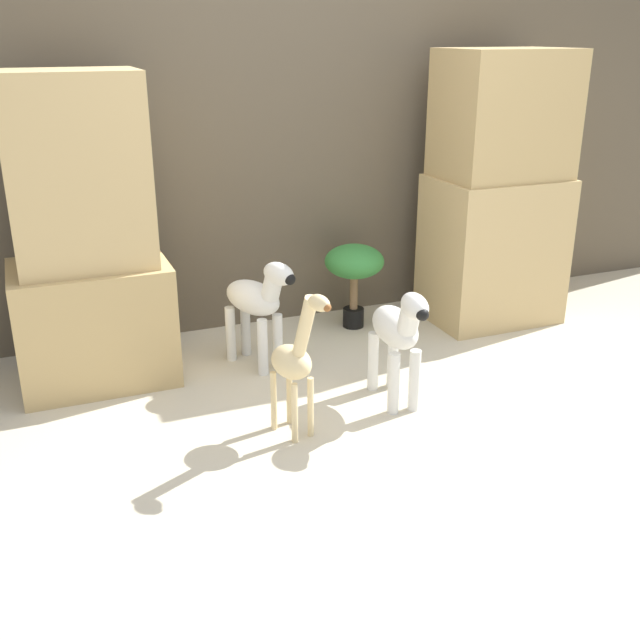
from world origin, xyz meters
TOP-DOWN VIEW (x-y plane):
  - ground_plane at (0.00, 0.00)m, footprint 14.00×14.00m
  - wall_back at (0.00, 1.59)m, footprint 6.40×0.08m
  - rock_pillar_left at (-1.11, 1.12)m, footprint 0.71×0.52m
  - rock_pillar_right at (1.11, 1.12)m, footprint 0.71×0.52m
  - zebra_right at (0.10, 0.34)m, footprint 0.19×0.48m
  - zebra_left at (-0.35, 0.95)m, footprint 0.31×0.48m
  - giraffe_figurine at (-0.42, 0.24)m, footprint 0.20×0.35m
  - potted_palm_front at (0.32, 1.27)m, footprint 0.33×0.33m

SIDE VIEW (x-z plane):
  - ground_plane at x=0.00m, z-range 0.00..0.00m
  - zebra_right at x=0.10m, z-range 0.06..0.64m
  - zebra_left at x=-0.35m, z-range 0.06..0.64m
  - giraffe_figurine at x=-0.42m, z-range 0.02..0.68m
  - potted_palm_front at x=0.32m, z-range 0.12..0.60m
  - rock_pillar_left at x=-1.11m, z-range -0.06..1.38m
  - rock_pillar_right at x=1.11m, z-range -0.02..1.48m
  - wall_back at x=0.00m, z-range 0.00..2.20m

